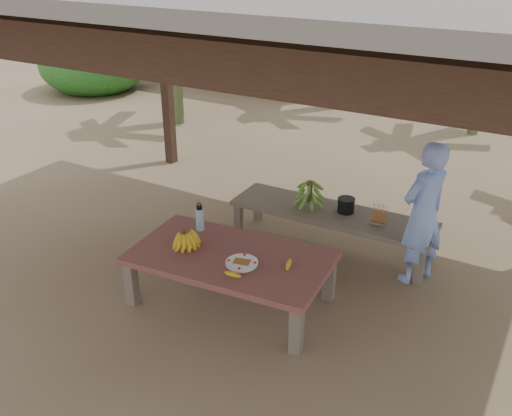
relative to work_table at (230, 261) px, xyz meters
The scene contains 13 objects.
ground 0.55m from the work_table, 81.30° to the left, with size 80.00×80.00×0.00m, color brown.
work_table is the anchor object (origin of this frame).
bench 1.45m from the work_table, 73.84° to the left, with size 2.21×0.65×0.45m.
ripe_banana_bunch 0.49m from the work_table, behind, with size 0.28×0.24×0.17m, color yellow, non-canonical shape.
plate 0.22m from the work_table, 27.51° to the right, with size 0.29×0.29×0.04m.
loose_banana_front 0.38m from the work_table, 53.90° to the right, with size 0.04×0.15×0.04m, color yellow.
loose_banana_side 0.57m from the work_table, ahead, with size 0.04×0.16×0.04m, color yellow.
water_flask 0.61m from the work_table, 153.03° to the left, with size 0.08×0.08×0.30m.
green_banana_stalk 1.40m from the work_table, 84.43° to the left, with size 0.28×0.28×0.31m, color #598C2D, non-canonical shape.
cooking_pot 1.55m from the work_table, 69.96° to the left, with size 0.18×0.18×0.15m, color black.
skewer_rack 1.65m from the work_table, 55.47° to the left, with size 0.18×0.08×0.24m, color #A57F47, non-canonical shape.
woman 1.90m from the work_table, 42.30° to the left, with size 0.53×0.35×1.45m, color #7D9AED.
hut 9.47m from the work_table, 118.11° to the left, with size 4.40×3.43×2.85m.
Camera 1 is at (2.41, -4.08, 3.13)m, focal length 40.00 mm.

